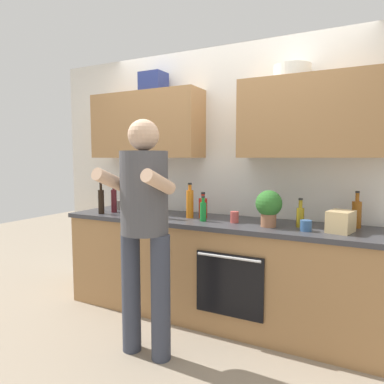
{
  "coord_description": "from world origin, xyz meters",
  "views": [
    {
      "loc": [
        1.25,
        -2.82,
        1.45
      ],
      "look_at": [
        -0.15,
        -0.1,
        1.15
      ],
      "focal_mm": 32.83,
      "sensor_mm": 36.0,
      "label": 1
    }
  ],
  "objects_px": {
    "bottle_wine": "(114,200)",
    "cup_tea": "(306,226)",
    "bottle_hotsauce": "(203,207)",
    "potted_herb": "(269,206)",
    "bottle_oil": "(300,216)",
    "mixing_bowl": "(142,211)",
    "grocery_bag_bread": "(341,222)",
    "bottle_syrup": "(357,214)",
    "bottle_juice": "(190,203)",
    "cup_ceramic": "(235,217)",
    "bottle_water": "(160,202)",
    "person_standing": "(144,218)",
    "bottle_soda": "(203,211)",
    "bottle_soy": "(101,201)",
    "cup_stoneware": "(120,205)"
  },
  "relations": [
    {
      "from": "bottle_wine",
      "to": "cup_tea",
      "type": "height_order",
      "value": "bottle_wine"
    },
    {
      "from": "bottle_hotsauce",
      "to": "potted_herb",
      "type": "relative_size",
      "value": 0.81
    },
    {
      "from": "bottle_oil",
      "to": "bottle_hotsauce",
      "type": "relative_size",
      "value": 0.98
    },
    {
      "from": "potted_herb",
      "to": "cup_tea",
      "type": "bearing_deg",
      "value": -7.12
    },
    {
      "from": "mixing_bowl",
      "to": "grocery_bag_bread",
      "type": "height_order",
      "value": "grocery_bag_bread"
    },
    {
      "from": "potted_herb",
      "to": "grocery_bag_bread",
      "type": "distance_m",
      "value": 0.54
    },
    {
      "from": "bottle_syrup",
      "to": "bottle_hotsauce",
      "type": "height_order",
      "value": "bottle_syrup"
    },
    {
      "from": "bottle_juice",
      "to": "cup_ceramic",
      "type": "bearing_deg",
      "value": -5.07
    },
    {
      "from": "bottle_water",
      "to": "bottle_hotsauce",
      "type": "relative_size",
      "value": 1.4
    },
    {
      "from": "bottle_wine",
      "to": "person_standing",
      "type": "bearing_deg",
      "value": -39.57
    },
    {
      "from": "cup_tea",
      "to": "cup_ceramic",
      "type": "relative_size",
      "value": 0.9
    },
    {
      "from": "person_standing",
      "to": "bottle_oil",
      "type": "height_order",
      "value": "person_standing"
    },
    {
      "from": "bottle_juice",
      "to": "grocery_bag_bread",
      "type": "xyz_separation_m",
      "value": [
        1.28,
        -0.04,
        -0.06
      ]
    },
    {
      "from": "bottle_wine",
      "to": "potted_herb",
      "type": "height_order",
      "value": "potted_herb"
    },
    {
      "from": "bottle_hotsauce",
      "to": "cup_tea",
      "type": "relative_size",
      "value": 2.74
    },
    {
      "from": "bottle_syrup",
      "to": "bottle_soda",
      "type": "bearing_deg",
      "value": -166.67
    },
    {
      "from": "bottle_hotsauce",
      "to": "potted_herb",
      "type": "height_order",
      "value": "potted_herb"
    },
    {
      "from": "bottle_wine",
      "to": "mixing_bowl",
      "type": "distance_m",
      "value": 0.36
    },
    {
      "from": "bottle_hotsauce",
      "to": "grocery_bag_bread",
      "type": "bearing_deg",
      "value": -5.09
    },
    {
      "from": "bottle_soy",
      "to": "bottle_juice",
      "type": "height_order",
      "value": "bottle_juice"
    },
    {
      "from": "bottle_soy",
      "to": "bottle_hotsauce",
      "type": "relative_size",
      "value": 1.32
    },
    {
      "from": "cup_tea",
      "to": "potted_herb",
      "type": "bearing_deg",
      "value": 172.88
    },
    {
      "from": "bottle_juice",
      "to": "grocery_bag_bread",
      "type": "bearing_deg",
      "value": -1.92
    },
    {
      "from": "potted_herb",
      "to": "person_standing",
      "type": "bearing_deg",
      "value": -135.39
    },
    {
      "from": "mixing_bowl",
      "to": "cup_tea",
      "type": "bearing_deg",
      "value": -1.74
    },
    {
      "from": "bottle_hotsauce",
      "to": "cup_tea",
      "type": "bearing_deg",
      "value": -10.63
    },
    {
      "from": "potted_herb",
      "to": "grocery_bag_bread",
      "type": "relative_size",
      "value": 1.38
    },
    {
      "from": "bottle_soy",
      "to": "mixing_bowl",
      "type": "bearing_deg",
      "value": 16.73
    },
    {
      "from": "mixing_bowl",
      "to": "grocery_bag_bread",
      "type": "relative_size",
      "value": 1.04
    },
    {
      "from": "cup_tea",
      "to": "mixing_bowl",
      "type": "distance_m",
      "value": 1.53
    },
    {
      "from": "bottle_hotsauce",
      "to": "cup_tea",
      "type": "xyz_separation_m",
      "value": [
        0.94,
        -0.18,
        -0.06
      ]
    },
    {
      "from": "person_standing",
      "to": "mixing_bowl",
      "type": "bearing_deg",
      "value": 126.37
    },
    {
      "from": "bottle_oil",
      "to": "bottle_hotsauce",
      "type": "distance_m",
      "value": 0.88
    },
    {
      "from": "bottle_water",
      "to": "grocery_bag_bread",
      "type": "height_order",
      "value": "bottle_water"
    },
    {
      "from": "potted_herb",
      "to": "bottle_hotsauce",
      "type": "bearing_deg",
      "value": 167.8
    },
    {
      "from": "cup_ceramic",
      "to": "bottle_oil",
      "type": "bearing_deg",
      "value": 6.2
    },
    {
      "from": "bottle_soy",
      "to": "bottle_syrup",
      "type": "distance_m",
      "value": 2.29
    },
    {
      "from": "bottle_soy",
      "to": "bottle_syrup",
      "type": "height_order",
      "value": "bottle_soy"
    },
    {
      "from": "bottle_syrup",
      "to": "bottle_oil",
      "type": "relative_size",
      "value": 1.25
    },
    {
      "from": "person_standing",
      "to": "potted_herb",
      "type": "height_order",
      "value": "person_standing"
    },
    {
      "from": "cup_ceramic",
      "to": "potted_herb",
      "type": "xyz_separation_m",
      "value": [
        0.3,
        -0.04,
        0.12
      ]
    },
    {
      "from": "cup_ceramic",
      "to": "potted_herb",
      "type": "height_order",
      "value": "potted_herb"
    },
    {
      "from": "person_standing",
      "to": "cup_tea",
      "type": "bearing_deg",
      "value": 33.44
    },
    {
      "from": "bottle_hotsauce",
      "to": "cup_ceramic",
      "type": "xyz_separation_m",
      "value": [
        0.34,
        -0.1,
        -0.05
      ]
    },
    {
      "from": "person_standing",
      "to": "bottle_juice",
      "type": "height_order",
      "value": "person_standing"
    },
    {
      "from": "cup_stoneware",
      "to": "cup_ceramic",
      "type": "bearing_deg",
      "value": -6.47
    },
    {
      "from": "bottle_juice",
      "to": "cup_stoneware",
      "type": "height_order",
      "value": "bottle_juice"
    },
    {
      "from": "bottle_water",
      "to": "bottle_wine",
      "type": "height_order",
      "value": "bottle_water"
    },
    {
      "from": "bottle_syrup",
      "to": "cup_tea",
      "type": "height_order",
      "value": "bottle_syrup"
    },
    {
      "from": "bottle_water",
      "to": "bottle_soda",
      "type": "xyz_separation_m",
      "value": [
        0.41,
        0.05,
        -0.06
      ]
    }
  ]
}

